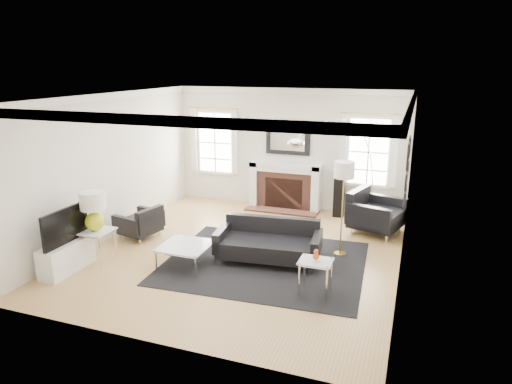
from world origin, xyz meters
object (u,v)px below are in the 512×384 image
at_px(fireplace, 285,186).
at_px(gourd_lamp, 93,208).
at_px(armchair_right, 373,213).
at_px(arc_floor_lamp, 336,169).
at_px(armchair_left, 141,223).
at_px(sofa, 269,243).
at_px(coffee_table, 186,247).

bearing_deg(fireplace, gourd_lamp, -118.62).
distance_m(fireplace, gourd_lamp, 4.61).
xyz_separation_m(fireplace, gourd_lamp, (-2.20, -4.03, 0.43)).
xyz_separation_m(armchair_right, arc_floor_lamp, (-0.79, -0.05, 0.88)).
xyz_separation_m(armchair_left, arc_floor_lamp, (3.49, 1.80, 0.98)).
relative_size(sofa, armchair_left, 2.07).
bearing_deg(fireplace, armchair_right, -23.47).
xyz_separation_m(sofa, coffee_table, (-1.28, -0.66, 0.01)).
bearing_deg(armchair_left, armchair_right, 23.35).
bearing_deg(gourd_lamp, armchair_left, 87.62).
xyz_separation_m(fireplace, armchair_left, (-2.15, -2.77, -0.25)).
xyz_separation_m(fireplace, sofa, (0.57, -2.96, -0.22)).
height_order(fireplace, arc_floor_lamp, arc_floor_lamp).
xyz_separation_m(coffee_table, gourd_lamp, (-1.50, -0.41, 0.64)).
xyz_separation_m(armchair_right, coffee_table, (-2.83, -2.70, -0.07)).
bearing_deg(sofa, arc_floor_lamp, 68.94).
relative_size(fireplace, sofa, 0.91).
height_order(fireplace, armchair_right, fireplace).
distance_m(sofa, armchair_left, 2.73).
bearing_deg(armchair_right, armchair_left, -156.65).
distance_m(sofa, arc_floor_lamp, 2.34).
bearing_deg(arc_floor_lamp, armchair_left, -152.67).
bearing_deg(fireplace, armchair_left, -127.77).
height_order(fireplace, armchair_left, fireplace).
relative_size(fireplace, armchair_right, 1.34).
bearing_deg(gourd_lamp, sofa, 21.14).
relative_size(fireplace, gourd_lamp, 2.49).
height_order(sofa, coffee_table, sofa).
bearing_deg(armchair_right, gourd_lamp, -144.35).
height_order(armchair_left, coffee_table, armchair_left).
xyz_separation_m(armchair_right, gourd_lamp, (-4.33, -3.11, 0.58)).
distance_m(coffee_table, arc_floor_lamp, 3.48).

